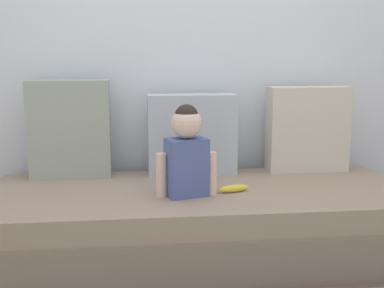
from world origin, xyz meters
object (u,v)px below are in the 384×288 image
(couch, at_px, (199,221))
(throw_pillow_left, at_px, (70,129))
(throw_pillow_right, at_px, (308,129))
(throw_pillow_center, at_px, (192,134))
(toddler, at_px, (187,151))
(banana, at_px, (234,188))

(couch, bearing_deg, throw_pillow_left, 153.94)
(throw_pillow_left, distance_m, throw_pillow_right, 1.45)
(throw_pillow_center, distance_m, throw_pillow_right, 0.72)
(throw_pillow_center, relative_size, toddler, 1.13)
(couch, distance_m, throw_pillow_center, 0.55)
(throw_pillow_left, height_order, toddler, throw_pillow_left)
(throw_pillow_center, bearing_deg, toddler, -99.85)
(throw_pillow_left, height_order, throw_pillow_center, throw_pillow_left)
(throw_pillow_right, relative_size, banana, 3.09)
(banana, bearing_deg, throw_pillow_left, 154.32)
(throw_pillow_center, bearing_deg, banana, -68.09)
(throw_pillow_right, xyz_separation_m, toddler, (-0.81, -0.46, -0.03))
(throw_pillow_center, height_order, toddler, throw_pillow_center)
(throw_pillow_left, relative_size, toddler, 1.21)
(throw_pillow_center, bearing_deg, throw_pillow_right, 0.00)
(throw_pillow_center, relative_size, banana, 3.15)
(couch, relative_size, throw_pillow_right, 4.45)
(throw_pillow_left, xyz_separation_m, banana, (0.90, -0.43, -0.27))
(couch, xyz_separation_m, throw_pillow_center, (0.00, 0.35, 0.43))
(throw_pillow_left, xyz_separation_m, throw_pillow_right, (1.45, 0.00, -0.02))
(toddler, xyz_separation_m, banana, (0.25, 0.03, -0.21))
(couch, relative_size, throw_pillow_left, 4.07)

